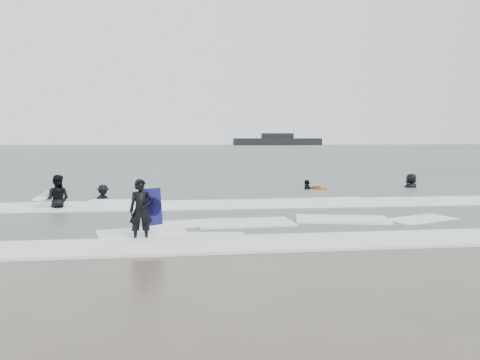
{
  "coord_description": "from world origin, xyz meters",
  "views": [
    {
      "loc": [
        -1.87,
        -11.85,
        2.64
      ],
      "look_at": [
        0.0,
        5.0,
        1.1
      ],
      "focal_mm": 35.0,
      "sensor_mm": 36.0,
      "label": 1
    }
  ],
  "objects": [
    {
      "name": "vessel_horizon",
      "position": [
        29.22,
        149.52,
        1.55
      ],
      "size": [
        30.67,
        5.48,
        4.16
      ],
      "color": "black",
      "rests_on": "ground"
    },
    {
      "name": "surfer_breaker",
      "position": [
        -5.48,
        8.34,
        0.0
      ],
      "size": [
        1.11,
        1.03,
        1.51
      ],
      "primitive_type": "imported",
      "rotation": [
        0.0,
        0.0,
        0.64
      ],
      "color": "black",
      "rests_on": "ground"
    },
    {
      "name": "surfer_right_far",
      "position": [
        9.65,
        11.19,
        0.0
      ],
      "size": [
        1.07,
        0.84,
        1.93
      ],
      "primitive_type": "imported",
      "rotation": [
        0.0,
        0.0,
        -2.88
      ],
      "color": "black",
      "rests_on": "ground"
    },
    {
      "name": "surf_foam",
      "position": [
        0.0,
        3.7,
        0.04
      ],
      "size": [
        30.03,
        9.06,
        0.09
      ],
      "color": "white",
      "rests_on": "ground"
    },
    {
      "name": "sea",
      "position": [
        0.0,
        80.0,
        0.06
      ],
      "size": [
        320.0,
        320.0,
        0.0
      ],
      "primitive_type": "plane",
      "color": "#47544C",
      "rests_on": "ground"
    },
    {
      "name": "surfer_right_near",
      "position": [
        4.11,
        11.12,
        0.0
      ],
      "size": [
        0.97,
        1.0,
        1.68
      ],
      "primitive_type": "imported",
      "rotation": [
        0.0,
        0.0,
        -2.32
      ],
      "color": "black",
      "rests_on": "ground"
    },
    {
      "name": "ground",
      "position": [
        0.0,
        0.0,
        0.0
      ],
      "size": [
        320.0,
        320.0,
        0.0
      ],
      "primitive_type": "plane",
      "color": "brown",
      "rests_on": "ground"
    },
    {
      "name": "surfer_centre",
      "position": [
        -3.08,
        0.12,
        0.0
      ],
      "size": [
        0.63,
        0.45,
        1.62
      ],
      "primitive_type": "imported",
      "rotation": [
        0.0,
        0.0,
        0.12
      ],
      "color": "black",
      "rests_on": "ground"
    },
    {
      "name": "surfer_wading",
      "position": [
        -6.65,
        5.78,
        0.0
      ],
      "size": [
        0.97,
        0.79,
        1.84
      ],
      "primitive_type": "imported",
      "rotation": [
        0.0,
        0.0,
        3.03
      ],
      "color": "black",
      "rests_on": "ground"
    },
    {
      "name": "bodyboards",
      "position": [
        -1.74,
        5.89,
        0.5
      ],
      "size": [
        12.63,
        11.61,
        1.25
      ],
      "color": "#0F1049",
      "rests_on": "ground"
    }
  ]
}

